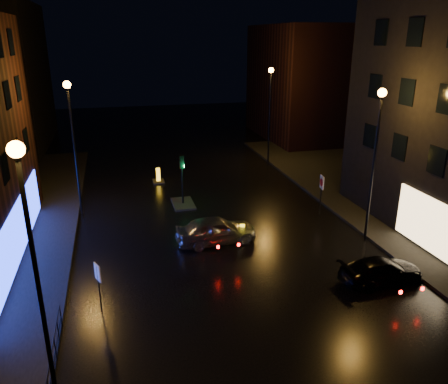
% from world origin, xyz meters
% --- Properties ---
extents(ground, '(120.00, 120.00, 0.00)m').
position_xyz_m(ground, '(0.00, 0.00, 0.00)').
color(ground, black).
rests_on(ground, ground).
extents(pavement_right, '(12.00, 44.00, 0.15)m').
position_xyz_m(pavement_right, '(14.00, 8.00, 0.07)').
color(pavement_right, black).
rests_on(pavement_right, ground).
extents(building_far_right, '(8.00, 14.00, 12.00)m').
position_xyz_m(building_far_right, '(15.00, 32.00, 6.00)').
color(building_far_right, black).
rests_on(building_far_right, ground).
extents(street_lamp_lnear, '(0.44, 0.44, 8.37)m').
position_xyz_m(street_lamp_lnear, '(-7.80, -2.00, 5.56)').
color(street_lamp_lnear, black).
rests_on(street_lamp_lnear, ground).
extents(street_lamp_lfar, '(0.44, 0.44, 8.37)m').
position_xyz_m(street_lamp_lfar, '(-7.80, 14.00, 5.56)').
color(street_lamp_lfar, black).
rests_on(street_lamp_lfar, ground).
extents(street_lamp_rnear, '(0.44, 0.44, 8.37)m').
position_xyz_m(street_lamp_rnear, '(7.80, 6.00, 5.56)').
color(street_lamp_rnear, black).
rests_on(street_lamp_rnear, ground).
extents(street_lamp_rfar, '(0.44, 0.44, 8.37)m').
position_xyz_m(street_lamp_rfar, '(7.80, 22.00, 5.56)').
color(street_lamp_rfar, black).
rests_on(street_lamp_rfar, ground).
extents(traffic_signal, '(1.40, 2.40, 3.45)m').
position_xyz_m(traffic_signal, '(-1.20, 14.00, 0.50)').
color(traffic_signal, black).
rests_on(traffic_signal, ground).
extents(guard_railing, '(0.05, 6.04, 1.00)m').
position_xyz_m(guard_railing, '(-8.00, -1.00, 0.74)').
color(guard_railing, black).
rests_on(guard_railing, ground).
extents(silver_hatchback, '(4.52, 2.05, 1.51)m').
position_xyz_m(silver_hatchback, '(-0.37, 7.79, 0.75)').
color(silver_hatchback, '#9D9FA4').
rests_on(silver_hatchback, ground).
extents(dark_sedan, '(4.10, 1.84, 1.17)m').
position_xyz_m(dark_sedan, '(6.08, 1.87, 0.58)').
color(dark_sedan, black).
rests_on(dark_sedan, ground).
extents(bollard_near, '(0.96, 1.24, 0.97)m').
position_xyz_m(bollard_near, '(1.10, 7.66, 0.21)').
color(bollard_near, black).
rests_on(bollard_near, ground).
extents(bollard_far, '(0.88, 1.31, 1.14)m').
position_xyz_m(bollard_far, '(-2.28, 19.30, 0.25)').
color(bollard_far, black).
rests_on(bollard_far, ground).
extents(road_sign_left, '(0.26, 0.51, 2.22)m').
position_xyz_m(road_sign_left, '(-6.50, 2.67, 1.66)').
color(road_sign_left, black).
rests_on(road_sign_left, ground).
extents(road_sign_right, '(0.15, 0.63, 2.59)m').
position_xyz_m(road_sign_right, '(7.03, 10.11, 1.94)').
color(road_sign_right, black).
rests_on(road_sign_right, ground).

